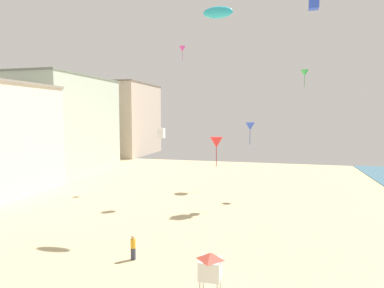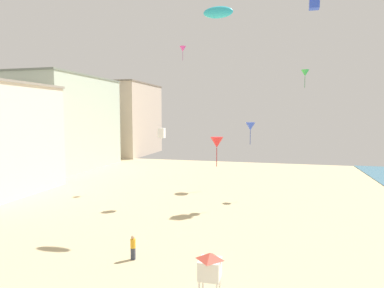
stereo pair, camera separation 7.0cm
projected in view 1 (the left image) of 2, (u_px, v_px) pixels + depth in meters
boardwalk_hotel_mid at (62, 123)px, 59.49m from camera, size 12.28×20.81×16.36m
boardwalk_hotel_far at (121, 119)px, 81.91m from camera, size 14.32×18.94×17.14m
kite_flyer at (133, 246)px, 22.00m from camera, size 0.34×0.34×1.64m
lifeguard_stand at (210, 266)px, 17.05m from camera, size 1.10×1.10×2.55m
kite_red_delta at (216, 142)px, 42.38m from camera, size 1.66×1.66×3.78m
kite_blue_delta at (250, 126)px, 34.65m from camera, size 1.01×1.01×2.29m
kite_green_delta at (305, 73)px, 40.25m from camera, size 0.94×0.94×2.14m
kite_white_box at (161, 133)px, 35.06m from camera, size 0.66×0.66×1.04m
kite_blue_box at (314, 2)px, 37.42m from camera, size 1.06×1.06×1.67m
kite_magenta_delta at (182, 49)px, 44.14m from camera, size 0.83×0.83×1.88m
kite_cyan_parafoil at (218, 12)px, 28.87m from camera, size 2.60×0.72×1.01m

